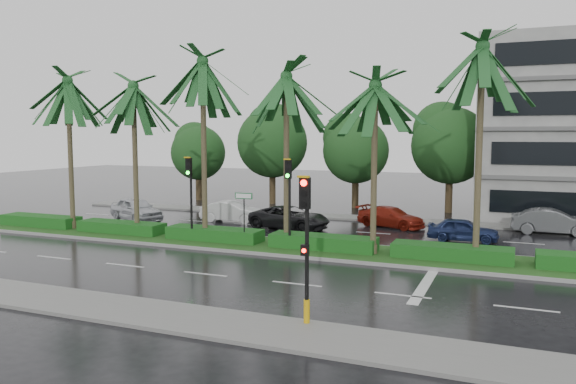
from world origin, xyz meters
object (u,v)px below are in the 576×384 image
at_px(car_white, 232,212).
at_px(car_red, 391,217).
at_px(street_sign, 244,205).
at_px(car_silver, 136,209).
at_px(car_grey, 552,222).
at_px(signal_median_left, 190,186).
at_px(car_blue, 463,230).
at_px(signal_near, 306,243).
at_px(car_darkgrey, 290,217).

bearing_deg(car_white, car_red, -84.07).
bearing_deg(street_sign, car_silver, 154.02).
relative_size(street_sign, car_grey, 0.59).
height_order(signal_median_left, car_red, signal_median_left).
distance_m(signal_median_left, car_blue, 14.52).
height_order(signal_near, car_white, signal_near).
bearing_deg(car_white, car_grey, -86.02).
relative_size(signal_near, car_red, 1.02).
relative_size(street_sign, car_white, 0.64).
bearing_deg(car_grey, street_sign, 123.98).
relative_size(signal_median_left, street_sign, 1.68).
bearing_deg(car_darkgrey, car_blue, -83.95).
bearing_deg(car_blue, car_white, 82.45).
distance_m(car_white, car_blue, 14.56).
distance_m(signal_median_left, street_sign, 3.13).
bearing_deg(car_red, car_grey, -65.03).
distance_m(signal_near, signal_median_left, 13.93).
height_order(signal_median_left, car_silver, signal_median_left).
distance_m(street_sign, car_red, 10.64).
xyz_separation_m(car_red, car_blue, (4.50, -3.16, -0.00)).
height_order(car_silver, car_darkgrey, car_silver).
xyz_separation_m(signal_median_left, car_grey, (17.50, 10.15, -2.28)).
xyz_separation_m(street_sign, car_grey, (14.50, 9.96, -1.40)).
height_order(signal_near, car_silver, signal_near).
bearing_deg(car_white, signal_median_left, -172.89).
bearing_deg(car_silver, car_red, -52.74).
height_order(signal_near, street_sign, signal_near).
xyz_separation_m(car_white, car_red, (10.00, 1.83, -0.05)).
distance_m(car_silver, car_blue, 20.51).
height_order(signal_median_left, car_blue, signal_median_left).
relative_size(car_white, car_grey, 0.93).
distance_m(car_white, car_grey, 19.21).
relative_size(car_darkgrey, car_blue, 1.35).
bearing_deg(car_grey, car_red, 95.70).
distance_m(signal_median_left, car_silver, 9.45).
distance_m(signal_median_left, car_darkgrey, 7.29).
bearing_deg(car_grey, signal_median_left, 119.58).
bearing_deg(signal_median_left, car_white, 101.56).
height_order(car_red, car_blue, car_red).
bearing_deg(car_blue, street_sign, 117.90).
relative_size(signal_median_left, car_white, 1.07).
distance_m(signal_near, car_blue, 16.09).
height_order(signal_median_left, car_white, signal_median_left).
bearing_deg(car_silver, car_white, -47.58).
bearing_deg(car_blue, car_grey, -49.69).
xyz_separation_m(signal_near, car_blue, (3.00, 15.69, -1.88)).
bearing_deg(street_sign, car_red, 58.52).
xyz_separation_m(street_sign, car_red, (5.50, 8.98, -1.50)).
bearing_deg(signal_near, signal_median_left, 135.91).
xyz_separation_m(signal_near, car_grey, (7.50, 19.84, -1.78)).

